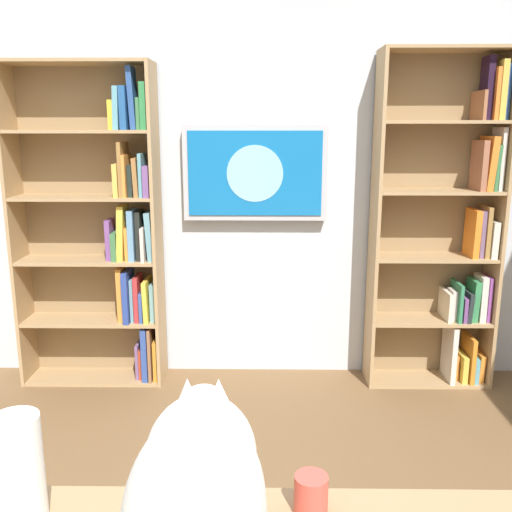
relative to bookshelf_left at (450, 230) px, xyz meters
name	(u,v)px	position (x,y,z in m)	size (l,w,h in m)	color
wall_back	(261,177)	(1.21, -0.17, 0.32)	(4.52, 0.06, 2.70)	silver
bookshelf_left	(450,230)	(0.00, 0.00, 0.00)	(0.80, 0.28, 2.13)	tan
bookshelf_right	(107,232)	(2.20, 0.00, -0.02)	(0.93, 0.28, 2.06)	tan
wall_mounted_tv	(255,173)	(1.25, -0.08, 0.35)	(0.93, 0.07, 0.61)	#B7B7BC
cat	(197,491)	(1.32, 2.58, -0.07)	(0.27, 0.60, 0.36)	white
paper_towel_roll	(19,470)	(1.74, 2.43, -0.12)	(0.11, 0.11, 0.26)	white
coffee_mug	(311,495)	(1.08, 2.39, -0.20)	(0.08, 0.08, 0.10)	#D84C3F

